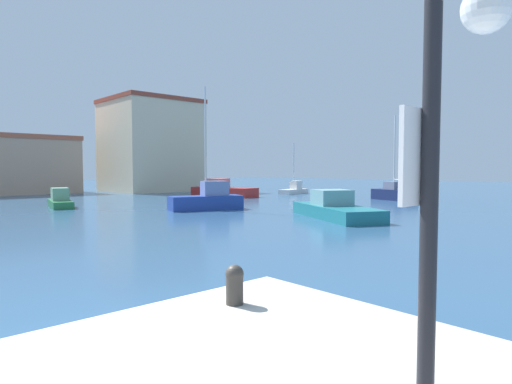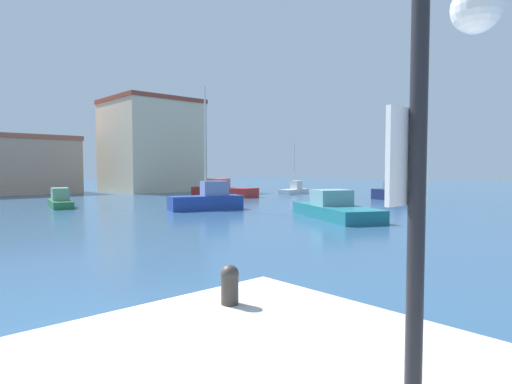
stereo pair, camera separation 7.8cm
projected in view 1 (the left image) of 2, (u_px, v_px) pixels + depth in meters
water at (194, 208)px, 31.50m from camera, size 160.00×160.00×0.00m
lamppost at (433, 23)px, 2.45m from camera, size 1.88×0.34×4.25m
mooring_bollard at (235, 283)px, 5.87m from camera, size 0.25×0.25×0.54m
sailboat_blue_mid_harbor at (207, 199)px, 30.18m from camera, size 5.29×3.13×8.46m
sailboat_white_outer_mooring at (294, 189)px, 49.13m from camera, size 4.49×2.26×5.68m
motorboat_red_behind_lamppost at (223, 190)px, 44.36m from camera, size 3.65×7.45×1.82m
motorboat_teal_center_channel at (335, 209)px, 25.20m from camera, size 5.41×7.56×1.62m
sailboat_navy_near_pier at (394, 193)px, 39.07m from camera, size 2.27×4.52×7.60m
motorboat_green_inner_mooring at (60, 200)px, 32.10m from camera, size 2.33×5.01×1.43m
harbor_office at (19, 165)px, 49.64m from camera, size 11.27×9.39×6.54m
yacht_club at (151, 146)px, 54.54m from camera, size 10.19×10.12×11.37m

